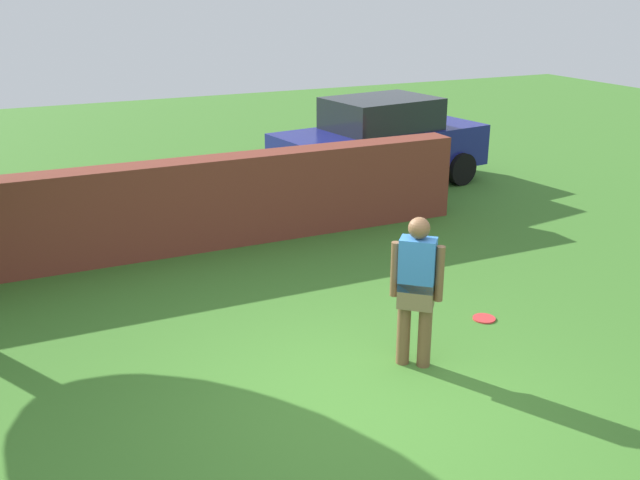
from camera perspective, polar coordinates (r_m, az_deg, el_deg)
name	(u,v)px	position (r m, az deg, el deg)	size (l,w,h in m)	color
ground_plane	(363,406)	(7.03, 3.42, -12.95)	(40.00, 40.00, 0.00)	#3D7528
brick_wall	(107,216)	(10.64, -16.49, 1.84)	(11.25, 0.50, 1.36)	brown
person	(416,285)	(7.38, 7.62, -3.57)	(0.43, 0.40, 1.62)	brown
car	(381,142)	(14.23, 4.80, 7.70)	(4.40, 2.39, 1.72)	navy
frisbee_red	(484,318)	(8.88, 12.82, -6.06)	(0.27, 0.27, 0.02)	red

